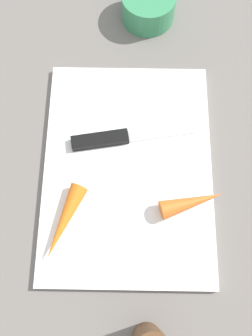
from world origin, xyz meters
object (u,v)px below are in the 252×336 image
at_px(carrot_long, 62,222).
at_px(carrot_short, 190,202).
at_px(small_bowl, 147,6).
at_px(cutting_board, 126,169).
at_px(knife, 107,139).

bearing_deg(carrot_long, carrot_short, 120.41).
bearing_deg(carrot_short, carrot_long, 173.64).
relative_size(carrot_long, small_bowl, 1.17).
bearing_deg(cutting_board, knife, 34.14).
xyz_separation_m(knife, small_bowl, (0.25, -0.06, 0.01)).
distance_m(cutting_board, carrot_short, 0.11).
xyz_separation_m(knife, carrot_short, (-0.10, -0.13, 0.01)).
height_order(cutting_board, carrot_short, carrot_short).
distance_m(carrot_short, small_bowl, 0.36).
height_order(knife, carrot_long, carrot_long).
height_order(cutting_board, small_bowl, small_bowl).
bearing_deg(knife, carrot_long, -123.77).
height_order(carrot_short, carrot_long, carrot_short).
xyz_separation_m(cutting_board, carrot_short, (-0.06, -0.10, 0.02)).
height_order(cutting_board, knife, knife).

